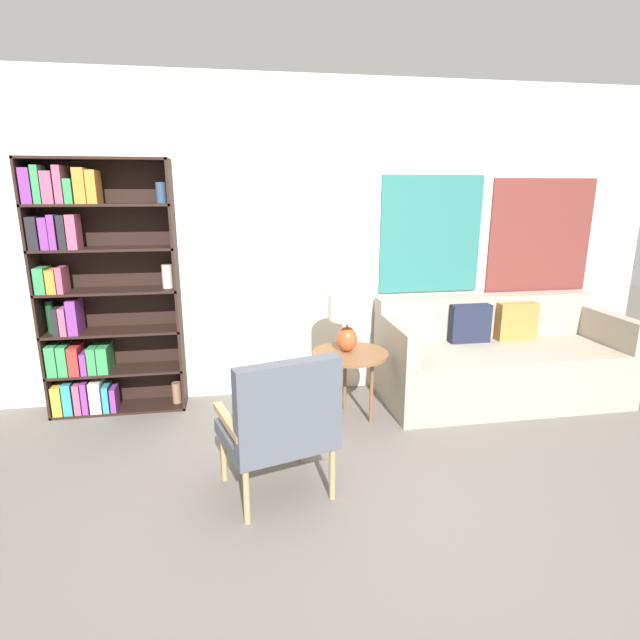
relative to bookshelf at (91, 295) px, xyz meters
The scene contains 7 objects.
ground_plane 2.76m from the bookshelf, 45.68° to the right, with size 14.00×14.00×0.00m, color #66605B.
wall_back 1.91m from the bookshelf, ahead, with size 6.40×0.08×2.70m.
bookshelf is the anchor object (origin of this frame).
armchair 2.09m from the bookshelf, 47.71° to the right, with size 0.74×0.70×0.90m.
couch 3.47m from the bookshelf, ahead, with size 2.06×0.89×0.87m.
side_table 2.12m from the bookshelf, 14.33° to the right, with size 0.60×0.60×0.56m.
table_lamp 2.04m from the bookshelf, 13.55° to the right, with size 0.30×0.30×0.46m.
Camera 1 is at (-0.66, -2.29, 1.80)m, focal length 28.00 mm.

